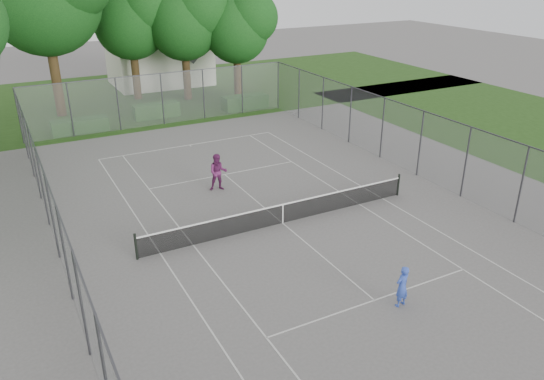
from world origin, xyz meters
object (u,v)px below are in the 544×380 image
tennis_net (283,213)px  girl_player (402,286)px  woman_player (218,172)px  house (158,37)px

tennis_net → girl_player: girl_player is taller
tennis_net → girl_player: size_ratio=8.63×
tennis_net → girl_player: (0.58, -7.01, 0.23)m
girl_player → woman_player: (-1.63, 11.70, 0.19)m
tennis_net → girl_player: bearing=-85.2°
house → girl_player: size_ratio=6.93×
house → woman_player: (-4.73, -24.93, -3.23)m
woman_player → girl_player: bearing=-63.8°
girl_player → woman_player: bearing=-91.4°
woman_player → tennis_net: bearing=-59.2°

